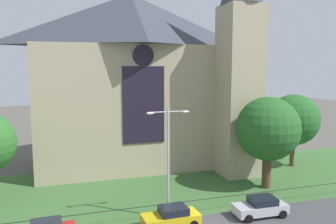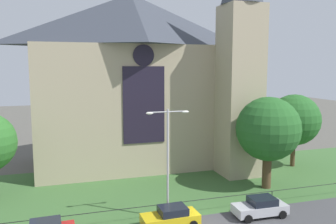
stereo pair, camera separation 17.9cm
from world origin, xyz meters
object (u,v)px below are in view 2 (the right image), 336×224
at_px(church_building, 139,78).
at_px(tree_right_far, 294,120).
at_px(streetlamp_near, 168,150).
at_px(tree_right_near, 268,129).
at_px(parked_car_silver, 260,207).
at_px(parked_car_yellow, 171,217).

bearing_deg(church_building, tree_right_far, -21.25).
relative_size(tree_right_far, streetlamp_near, 1.00).
bearing_deg(tree_right_far, church_building, 158.75).
height_order(tree_right_near, parked_car_silver, tree_right_near).
height_order(church_building, tree_right_far, church_building).
relative_size(tree_right_near, streetlamp_near, 1.04).
relative_size(streetlamp_near, parked_car_yellow, 2.01).
xyz_separation_m(streetlamp_near, parked_car_yellow, (-0.24, -1.52, -4.65)).
bearing_deg(tree_right_far, parked_car_silver, -135.17).
bearing_deg(parked_car_silver, church_building, -70.87).
bearing_deg(tree_right_far, parked_car_yellow, -149.59).
xyz_separation_m(streetlamp_near, parked_car_silver, (7.05, -1.84, -4.65)).
relative_size(tree_right_near, parked_car_silver, 2.09).
bearing_deg(parked_car_yellow, parked_car_silver, 175.91).
relative_size(tree_right_far, parked_car_yellow, 2.00).
height_order(church_building, parked_car_yellow, church_building).
xyz_separation_m(church_building, parked_car_yellow, (-1.69, -17.47, -9.53)).
distance_m(church_building, tree_right_near, 16.25).
xyz_separation_m(church_building, streetlamp_near, (-1.45, -15.95, -4.87)).
height_order(tree_right_near, tree_right_far, tree_right_near).
height_order(tree_right_far, parked_car_silver, tree_right_far).
height_order(church_building, parked_car_silver, church_building).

